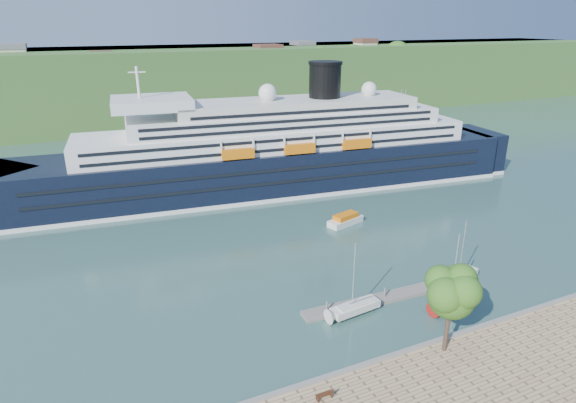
% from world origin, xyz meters
% --- Properties ---
extents(ground, '(400.00, 400.00, 0.00)m').
position_xyz_m(ground, '(0.00, 0.00, 0.00)').
color(ground, '#2F5450').
rests_on(ground, ground).
extents(far_hillside, '(400.00, 50.00, 24.00)m').
position_xyz_m(far_hillside, '(0.00, 145.00, 12.00)').
color(far_hillside, '#326227').
rests_on(far_hillside, ground).
extents(quay_coping, '(220.00, 0.50, 0.30)m').
position_xyz_m(quay_coping, '(0.00, -0.20, 1.15)').
color(quay_coping, slate).
rests_on(quay_coping, promenade).
extents(cruise_ship, '(114.22, 28.17, 25.40)m').
position_xyz_m(cruise_ship, '(3.46, 55.34, 12.70)').
color(cruise_ship, black).
rests_on(cruise_ship, ground).
extents(park_bench, '(1.63, 0.68, 1.04)m').
position_xyz_m(park_bench, '(-15.03, -2.41, 1.52)').
color(park_bench, '#492714').
rests_on(park_bench, promenade).
extents(promenade_tree, '(6.32, 6.32, 10.46)m').
position_xyz_m(promenade_tree, '(-0.52, -1.50, 6.23)').
color(promenade_tree, '#286119').
rests_on(promenade_tree, promenade).
extents(floating_pontoon, '(18.18, 2.91, 0.40)m').
position_xyz_m(floating_pontoon, '(-1.53, 10.37, 0.20)').
color(floating_pontoon, gray).
rests_on(floating_pontoon, ground).
extents(sailboat_white_near, '(7.09, 2.63, 8.95)m').
position_xyz_m(sailboat_white_near, '(-4.59, 9.05, 4.47)').
color(sailboat_white_near, silver).
rests_on(sailboat_white_near, ground).
extents(sailboat_red, '(7.45, 3.63, 9.28)m').
position_xyz_m(sailboat_red, '(7.20, 5.66, 4.64)').
color(sailboat_red, maroon).
rests_on(sailboat_red, ground).
extents(sailboat_white_far, '(6.82, 3.47, 8.49)m').
position_xyz_m(sailboat_white_far, '(12.28, 9.77, 4.24)').
color(sailboat_white_far, silver).
rests_on(sailboat_white_far, ground).
extents(tender_launch, '(7.17, 4.12, 1.88)m').
position_xyz_m(tender_launch, '(8.39, 32.95, 0.94)').
color(tender_launch, orange).
rests_on(tender_launch, ground).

